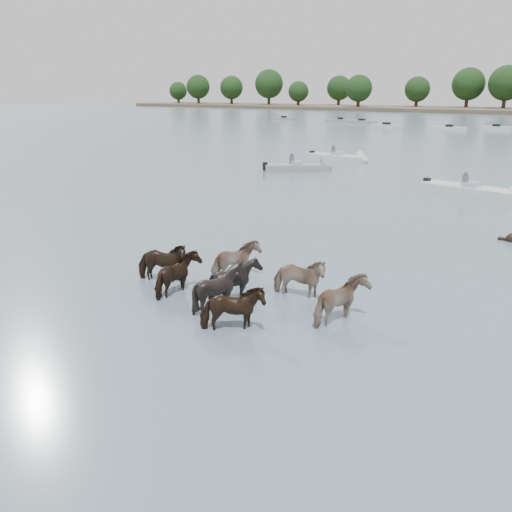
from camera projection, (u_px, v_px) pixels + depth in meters
The scene contains 8 objects.
ground at pixel (275, 331), 13.79m from camera, with size 400.00×400.00×0.00m, color slate.
shoreline at pixel (348, 107), 169.37m from camera, with size 160.00×30.00×1.00m, color #4C4233.
pony_herd at pixel (236, 282), 15.66m from camera, with size 7.86×4.84×1.50m.
swimming_pony at pixel (510, 239), 21.91m from camera, with size 0.72×0.44×0.44m.
motorboat_a at pixel (306, 167), 41.06m from camera, with size 5.07×4.52×1.92m.
motorboat_b at pixel (485, 193), 31.05m from camera, with size 6.46×2.81×1.92m.
motorboat_f at pixel (345, 158), 46.51m from camera, with size 5.95×2.05×1.92m.
treeline at pixel (362, 87), 166.71m from camera, with size 150.76×22.92×12.55m.
Camera 1 is at (6.83, -10.60, 5.91)m, focal length 37.77 mm.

